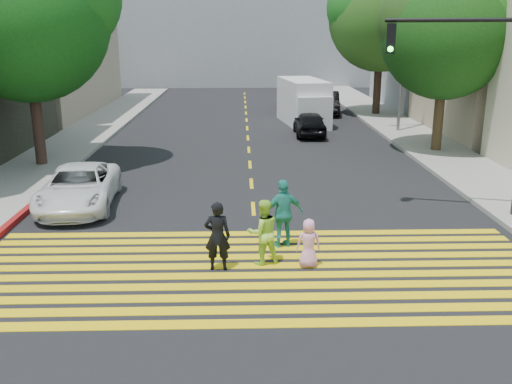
{
  "coord_description": "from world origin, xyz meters",
  "views": [
    {
      "loc": [
        -0.38,
        -10.88,
        5.37
      ],
      "look_at": [
        0.0,
        3.0,
        1.4
      ],
      "focal_mm": 40.0,
      "sensor_mm": 36.0,
      "label": 1
    }
  ],
  "objects_px": {
    "white_sedan": "(79,187)",
    "tree_right_far": "(383,13)",
    "pedestrian_man": "(217,236)",
    "dark_car_parked": "(327,103)",
    "tree_left": "(28,11)",
    "dark_car_near": "(310,123)",
    "white_van": "(304,103)",
    "pedestrian_extra": "(284,214)",
    "tree_right_near": "(448,27)",
    "traffic_signal": "(487,84)",
    "pedestrian_child": "(309,243)",
    "silver_car": "(290,97)",
    "pedestrian_woman": "(263,232)"
  },
  "relations": [
    {
      "from": "pedestrian_woman",
      "to": "white_van",
      "type": "xyz_separation_m",
      "value": [
        3.22,
        20.68,
        0.43
      ]
    },
    {
      "from": "tree_right_near",
      "to": "pedestrian_extra",
      "type": "xyz_separation_m",
      "value": [
        -7.82,
        -11.37,
        -4.57
      ]
    },
    {
      "from": "white_sedan",
      "to": "tree_right_far",
      "type": "bearing_deg",
      "value": 49.83
    },
    {
      "from": "tree_left",
      "to": "white_sedan",
      "type": "bearing_deg",
      "value": -62.1
    },
    {
      "from": "tree_right_near",
      "to": "dark_car_parked",
      "type": "relative_size",
      "value": 1.84
    },
    {
      "from": "tree_left",
      "to": "dark_car_parked",
      "type": "bearing_deg",
      "value": 46.95
    },
    {
      "from": "tree_right_far",
      "to": "dark_car_parked",
      "type": "height_order",
      "value": "tree_right_far"
    },
    {
      "from": "tree_right_near",
      "to": "silver_car",
      "type": "bearing_deg",
      "value": 107.73
    },
    {
      "from": "dark_car_parked",
      "to": "dark_car_near",
      "type": "bearing_deg",
      "value": -98.33
    },
    {
      "from": "tree_left",
      "to": "dark_car_near",
      "type": "distance_m",
      "value": 14.42
    },
    {
      "from": "pedestrian_man",
      "to": "pedestrian_child",
      "type": "distance_m",
      "value": 2.13
    },
    {
      "from": "tree_left",
      "to": "white_van",
      "type": "relative_size",
      "value": 1.58
    },
    {
      "from": "traffic_signal",
      "to": "silver_car",
      "type": "bearing_deg",
      "value": 112.33
    },
    {
      "from": "pedestrian_man",
      "to": "white_van",
      "type": "relative_size",
      "value": 0.29
    },
    {
      "from": "tree_left",
      "to": "pedestrian_man",
      "type": "distance_m",
      "value": 13.85
    },
    {
      "from": "dark_car_parked",
      "to": "white_van",
      "type": "distance_m",
      "value": 4.54
    },
    {
      "from": "pedestrian_man",
      "to": "pedestrian_woman",
      "type": "xyz_separation_m",
      "value": [
        1.06,
        0.32,
        -0.03
      ]
    },
    {
      "from": "dark_car_parked",
      "to": "pedestrian_extra",
      "type": "bearing_deg",
      "value": -94.66
    },
    {
      "from": "tree_left",
      "to": "tree_right_near",
      "type": "relative_size",
      "value": 1.11
    },
    {
      "from": "tree_right_far",
      "to": "dark_car_parked",
      "type": "distance_m",
      "value": 6.51
    },
    {
      "from": "white_sedan",
      "to": "pedestrian_man",
      "type": "bearing_deg",
      "value": -52.26
    },
    {
      "from": "pedestrian_man",
      "to": "white_van",
      "type": "distance_m",
      "value": 21.44
    },
    {
      "from": "pedestrian_man",
      "to": "white_sedan",
      "type": "xyz_separation_m",
      "value": [
        -4.5,
        4.97,
        -0.18
      ]
    },
    {
      "from": "pedestrian_woman",
      "to": "tree_right_far",
      "type": "bearing_deg",
      "value": -125.61
    },
    {
      "from": "tree_right_far",
      "to": "pedestrian_man",
      "type": "xyz_separation_m",
      "value": [
        -9.39,
        -24.28,
        -5.54
      ]
    },
    {
      "from": "tree_left",
      "to": "tree_right_far",
      "type": "distance_m",
      "value": 21.76
    },
    {
      "from": "tree_right_far",
      "to": "white_sedan",
      "type": "xyz_separation_m",
      "value": [
        -13.89,
        -19.32,
        -5.72
      ]
    },
    {
      "from": "tree_left",
      "to": "tree_right_near",
      "type": "height_order",
      "value": "tree_left"
    },
    {
      "from": "tree_right_near",
      "to": "white_sedan",
      "type": "height_order",
      "value": "tree_right_near"
    },
    {
      "from": "tree_right_far",
      "to": "pedestrian_extra",
      "type": "bearing_deg",
      "value": -108.74
    },
    {
      "from": "pedestrian_extra",
      "to": "dark_car_parked",
      "type": "relative_size",
      "value": 0.4
    },
    {
      "from": "pedestrian_man",
      "to": "dark_car_parked",
      "type": "distance_m",
      "value": 25.84
    },
    {
      "from": "dark_car_near",
      "to": "white_van",
      "type": "bearing_deg",
      "value": -90.77
    },
    {
      "from": "silver_car",
      "to": "traffic_signal",
      "type": "distance_m",
      "value": 26.05
    },
    {
      "from": "tree_left",
      "to": "traffic_signal",
      "type": "distance_m",
      "value": 16.49
    },
    {
      "from": "white_sedan",
      "to": "silver_car",
      "type": "relative_size",
      "value": 1.05
    },
    {
      "from": "tree_right_near",
      "to": "traffic_signal",
      "type": "relative_size",
      "value": 1.34
    },
    {
      "from": "white_sedan",
      "to": "traffic_signal",
      "type": "xyz_separation_m",
      "value": [
        11.96,
        -1.29,
        3.26
      ]
    },
    {
      "from": "tree_right_far",
      "to": "pedestrian_child",
      "type": "bearing_deg",
      "value": -106.74
    },
    {
      "from": "tree_right_far",
      "to": "pedestrian_extra",
      "type": "xyz_separation_m",
      "value": [
        -7.77,
        -22.89,
        -5.48
      ]
    },
    {
      "from": "pedestrian_man",
      "to": "white_sedan",
      "type": "distance_m",
      "value": 6.71
    },
    {
      "from": "dark_car_near",
      "to": "traffic_signal",
      "type": "xyz_separation_m",
      "value": [
        3.3,
        -13.48,
        3.25
      ]
    },
    {
      "from": "pedestrian_man",
      "to": "tree_right_far",
      "type": "bearing_deg",
      "value": -110.03
    },
    {
      "from": "pedestrian_man",
      "to": "dark_car_parked",
      "type": "bearing_deg",
      "value": -102.86
    },
    {
      "from": "dark_car_parked",
      "to": "traffic_signal",
      "type": "xyz_separation_m",
      "value": [
        1.23,
        -21.4,
        3.17
      ]
    },
    {
      "from": "white_van",
      "to": "dark_car_near",
      "type": "bearing_deg",
      "value": -99.76
    },
    {
      "from": "pedestrian_man",
      "to": "white_van",
      "type": "bearing_deg",
      "value": -100.41
    },
    {
      "from": "tree_right_near",
      "to": "tree_right_far",
      "type": "distance_m",
      "value": 11.56
    },
    {
      "from": "tree_right_near",
      "to": "dark_car_near",
      "type": "xyz_separation_m",
      "value": [
        -5.28,
        4.41,
        -4.81
      ]
    },
    {
      "from": "pedestrian_extra",
      "to": "traffic_signal",
      "type": "xyz_separation_m",
      "value": [
        5.84,
        2.29,
        3.01
      ]
    }
  ]
}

